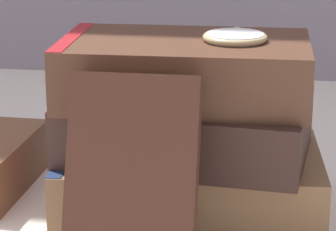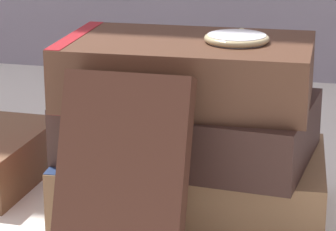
{
  "view_description": "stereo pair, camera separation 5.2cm",
  "coord_description": "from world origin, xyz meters",
  "px_view_note": "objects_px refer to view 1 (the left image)",
  "views": [
    {
      "loc": [
        0.1,
        -0.58,
        0.27
      ],
      "look_at": [
        0.01,
        -0.01,
        0.09
      ],
      "focal_mm": 85.0,
      "sensor_mm": 36.0,
      "label": 1
    },
    {
      "loc": [
        0.15,
        -0.57,
        0.27
      ],
      "look_at": [
        0.01,
        -0.01,
        0.09
      ],
      "focal_mm": 85.0,
      "sensor_mm": 36.0,
      "label": 2
    }
  ],
  "objects_px": {
    "book_flat_bottom": "(184,181)",
    "book_leaning_front": "(138,186)",
    "book_flat_top": "(178,70)",
    "reading_glasses": "(173,161)",
    "book_flat_middle": "(181,125)",
    "pocket_watch": "(235,37)"
  },
  "relations": [
    {
      "from": "book_leaning_front",
      "to": "pocket_watch",
      "type": "bearing_deg",
      "value": 61.16
    },
    {
      "from": "book_flat_top",
      "to": "book_leaning_front",
      "type": "height_order",
      "value": "book_flat_top"
    },
    {
      "from": "book_flat_top",
      "to": "pocket_watch",
      "type": "height_order",
      "value": "pocket_watch"
    },
    {
      "from": "book_flat_middle",
      "to": "book_flat_top",
      "type": "relative_size",
      "value": 1.03
    },
    {
      "from": "reading_glasses",
      "to": "pocket_watch",
      "type": "bearing_deg",
      "value": -64.42
    },
    {
      "from": "book_flat_bottom",
      "to": "reading_glasses",
      "type": "xyz_separation_m",
      "value": [
        -0.02,
        0.11,
        -0.02
      ]
    },
    {
      "from": "pocket_watch",
      "to": "reading_glasses",
      "type": "relative_size",
      "value": 0.45
    },
    {
      "from": "book_flat_bottom",
      "to": "book_flat_top",
      "type": "distance_m",
      "value": 0.1
    },
    {
      "from": "book_flat_bottom",
      "to": "reading_glasses",
      "type": "relative_size",
      "value": 1.87
    },
    {
      "from": "book_flat_middle",
      "to": "pocket_watch",
      "type": "xyz_separation_m",
      "value": [
        0.04,
        -0.01,
        0.07
      ]
    },
    {
      "from": "book_flat_top",
      "to": "reading_glasses",
      "type": "height_order",
      "value": "book_flat_top"
    },
    {
      "from": "book_flat_bottom",
      "to": "reading_glasses",
      "type": "height_order",
      "value": "book_flat_bottom"
    },
    {
      "from": "book_flat_middle",
      "to": "book_flat_bottom",
      "type": "bearing_deg",
      "value": 15.87
    },
    {
      "from": "book_flat_middle",
      "to": "pocket_watch",
      "type": "bearing_deg",
      "value": -1.74
    },
    {
      "from": "book_flat_bottom",
      "to": "book_leaning_front",
      "type": "bearing_deg",
      "value": -103.44
    },
    {
      "from": "book_flat_top",
      "to": "book_leaning_front",
      "type": "distance_m",
      "value": 0.12
    },
    {
      "from": "book_flat_middle",
      "to": "book_flat_top",
      "type": "xyz_separation_m",
      "value": [
        -0.0,
        -0.01,
        0.05
      ]
    },
    {
      "from": "reading_glasses",
      "to": "book_flat_top",
      "type": "bearing_deg",
      "value": -83.77
    },
    {
      "from": "book_flat_middle",
      "to": "book_leaning_front",
      "type": "bearing_deg",
      "value": -92.47
    },
    {
      "from": "book_flat_bottom",
      "to": "book_leaning_front",
      "type": "height_order",
      "value": "book_leaning_front"
    },
    {
      "from": "book_flat_top",
      "to": "book_leaning_front",
      "type": "bearing_deg",
      "value": -99.17
    },
    {
      "from": "book_flat_middle",
      "to": "book_flat_top",
      "type": "distance_m",
      "value": 0.05
    }
  ]
}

